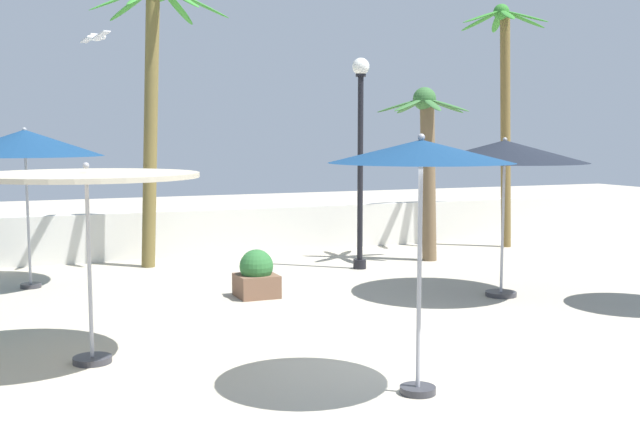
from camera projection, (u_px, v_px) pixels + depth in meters
name	position (u px, v px, depth m)	size (l,w,h in m)	color
ground_plane	(422.00, 360.00, 10.16)	(56.00, 56.00, 0.00)	#B2A893
boundary_wall	(219.00, 232.00, 18.99)	(25.20, 0.30, 1.10)	silver
patio_umbrella_0	(25.00, 143.00, 14.65)	(2.85, 2.85, 3.00)	#333338
patio_umbrella_2	(87.00, 184.00, 9.78)	(2.77, 2.77, 2.53)	#333338
patio_umbrella_4	(421.00, 155.00, 8.55)	(2.03, 2.03, 2.88)	#333338
patio_umbrella_5	(505.00, 153.00, 13.90)	(2.91, 2.91, 2.82)	#333338
palm_tree_0	(427.00, 151.00, 17.89)	(2.10, 2.15, 3.93)	brown
palm_tree_1	(504.00, 98.00, 19.94)	(2.47, 2.38, 6.09)	brown
palm_tree_3	(153.00, 91.00, 16.95)	(3.00, 2.72, 6.14)	brown
lamp_post_0	(360.00, 142.00, 16.78)	(0.36, 0.36, 4.47)	black
seagull_1	(96.00, 37.00, 14.95)	(0.44, 1.20, 0.14)	white
planter	(256.00, 275.00, 14.08)	(0.70, 0.70, 0.85)	brown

